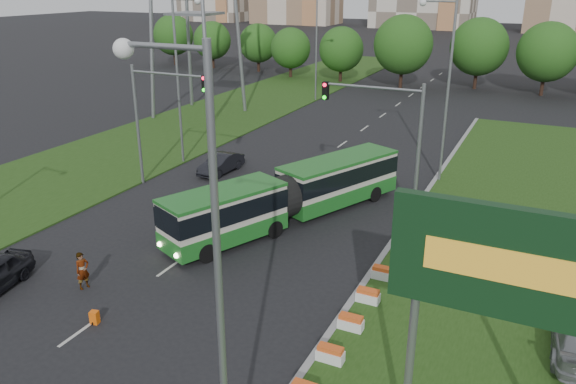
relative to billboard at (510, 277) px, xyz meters
The scene contains 15 objects.
ground 14.97m from the billboard, 153.89° to the left, with size 360.00×360.00×0.00m, color black.
grass_median 15.29m from the billboard, 86.93° to the left, with size 14.00×60.00×0.15m, color #203F12.
median_kerb 16.48m from the billboard, 113.88° to the left, with size 0.30×60.00×0.18m, color gray.
left_verge 43.75m from the billboard, 134.29° to the left, with size 12.00×110.00×0.10m, color #203F12.
lane_markings 30.77m from the billboard, 120.39° to the left, with size 0.20×100.00×0.01m, color #AFAFA8, non-canonical shape.
flower_planters 8.70m from the billboard, 147.73° to the left, with size 1.10×11.50×0.60m, color white, non-canonical shape.
billboard is the anchor object (origin of this frame).
traffic_mast_median 17.68m from the billboard, 115.03° to the left, with size 5.76×0.32×8.00m.
traffic_mast_left 27.16m from the billboard, 146.45° to the left, with size 5.76×0.32×8.00m.
street_lamps 22.11m from the billboard, 133.62° to the left, with size 36.00×60.00×12.00m, color gray, non-canonical shape.
tree_line 61.07m from the billboard, 92.11° to the left, with size 120.00×8.00×9.00m, color #214E14, non-canonical shape.
articulated_bus 19.08m from the billboard, 132.93° to the left, with size 2.47×15.82×2.60m.
car_left_far 28.67m from the billboard, 136.97° to the left, with size 1.43×4.09×1.35m, color black.
pedestrian 18.52m from the billboard, behind, with size 0.64×0.42×1.76m, color gray.
shopping_trolley 16.23m from the billboard, behind, with size 0.32×0.34×0.56m.
Camera 1 is at (12.54, -19.44, 13.06)m, focal length 35.00 mm.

